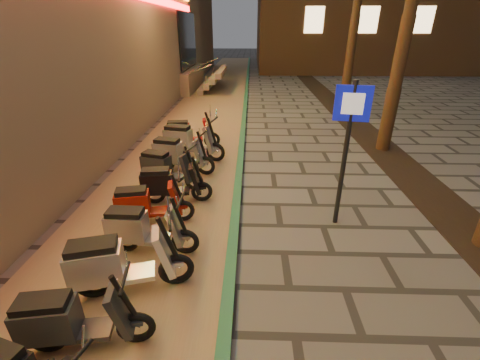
{
  "coord_description": "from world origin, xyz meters",
  "views": [
    {
      "loc": [
        -0.61,
        -2.81,
        3.52
      ],
      "look_at": [
        -0.78,
        2.05,
        1.2
      ],
      "focal_mm": 24.0,
      "sensor_mm": 36.0,
      "label": 1
    }
  ],
  "objects_px": {
    "pedestrian_sign": "(348,137)",
    "scooter_13": "(187,133)",
    "scooter_7": "(141,229)",
    "scooter_6": "(116,264)",
    "scooter_10": "(165,168)",
    "scooter_8": "(145,204)",
    "scooter_9": "(168,184)",
    "scooter_11": "(177,154)",
    "scooter_12": "(187,141)",
    "scooter_5": "(70,320)"
  },
  "relations": [
    {
      "from": "scooter_5",
      "to": "scooter_8",
      "type": "xyz_separation_m",
      "value": [
        0.06,
        2.71,
        -0.01
      ]
    },
    {
      "from": "scooter_10",
      "to": "scooter_11",
      "type": "xyz_separation_m",
      "value": [
        0.09,
        0.86,
        0.03
      ]
    },
    {
      "from": "pedestrian_sign",
      "to": "scooter_8",
      "type": "bearing_deg",
      "value": -167.48
    },
    {
      "from": "pedestrian_sign",
      "to": "scooter_11",
      "type": "height_order",
      "value": "pedestrian_sign"
    },
    {
      "from": "scooter_10",
      "to": "scooter_13",
      "type": "relative_size",
      "value": 0.94
    },
    {
      "from": "scooter_9",
      "to": "scooter_12",
      "type": "height_order",
      "value": "scooter_12"
    },
    {
      "from": "scooter_9",
      "to": "scooter_11",
      "type": "distance_m",
      "value": 1.7
    },
    {
      "from": "scooter_9",
      "to": "scooter_11",
      "type": "relative_size",
      "value": 0.92
    },
    {
      "from": "scooter_6",
      "to": "scooter_13",
      "type": "xyz_separation_m",
      "value": [
        -0.15,
        6.18,
        -0.02
      ]
    },
    {
      "from": "pedestrian_sign",
      "to": "scooter_13",
      "type": "height_order",
      "value": "pedestrian_sign"
    },
    {
      "from": "scooter_6",
      "to": "scooter_10",
      "type": "height_order",
      "value": "scooter_6"
    },
    {
      "from": "scooter_7",
      "to": "scooter_8",
      "type": "height_order",
      "value": "scooter_7"
    },
    {
      "from": "scooter_12",
      "to": "scooter_6",
      "type": "bearing_deg",
      "value": -77.67
    },
    {
      "from": "scooter_13",
      "to": "scooter_8",
      "type": "bearing_deg",
      "value": -97.52
    },
    {
      "from": "scooter_5",
      "to": "scooter_13",
      "type": "relative_size",
      "value": 0.91
    },
    {
      "from": "scooter_8",
      "to": "scooter_7",
      "type": "bearing_deg",
      "value": -89.2
    },
    {
      "from": "scooter_5",
      "to": "scooter_8",
      "type": "relative_size",
      "value": 1.02
    },
    {
      "from": "scooter_10",
      "to": "scooter_12",
      "type": "relative_size",
      "value": 0.86
    },
    {
      "from": "scooter_9",
      "to": "scooter_11",
      "type": "bearing_deg",
      "value": 87.81
    },
    {
      "from": "scooter_9",
      "to": "scooter_5",
      "type": "bearing_deg",
      "value": -102.23
    },
    {
      "from": "scooter_6",
      "to": "scooter_8",
      "type": "height_order",
      "value": "scooter_6"
    },
    {
      "from": "scooter_7",
      "to": "scooter_8",
      "type": "relative_size",
      "value": 1.03
    },
    {
      "from": "scooter_11",
      "to": "scooter_12",
      "type": "bearing_deg",
      "value": 95.97
    },
    {
      "from": "scooter_6",
      "to": "scooter_8",
      "type": "relative_size",
      "value": 1.15
    },
    {
      "from": "scooter_10",
      "to": "scooter_12",
      "type": "height_order",
      "value": "scooter_12"
    },
    {
      "from": "scooter_7",
      "to": "scooter_9",
      "type": "relative_size",
      "value": 1.0
    },
    {
      "from": "scooter_7",
      "to": "scooter_6",
      "type": "bearing_deg",
      "value": -91.89
    },
    {
      "from": "scooter_5",
      "to": "scooter_13",
      "type": "bearing_deg",
      "value": 80.34
    },
    {
      "from": "scooter_12",
      "to": "scooter_7",
      "type": "bearing_deg",
      "value": -77.09
    },
    {
      "from": "scooter_9",
      "to": "scooter_11",
      "type": "xyz_separation_m",
      "value": [
        -0.16,
        1.69,
        0.04
      ]
    },
    {
      "from": "scooter_9",
      "to": "scooter_13",
      "type": "bearing_deg",
      "value": 86.19
    },
    {
      "from": "scooter_10",
      "to": "scooter_13",
      "type": "height_order",
      "value": "scooter_13"
    },
    {
      "from": "scooter_9",
      "to": "scooter_12",
      "type": "distance_m",
      "value": 2.64
    },
    {
      "from": "scooter_9",
      "to": "scooter_10",
      "type": "relative_size",
      "value": 0.98
    },
    {
      "from": "scooter_12",
      "to": "scooter_11",
      "type": "bearing_deg",
      "value": -83.52
    },
    {
      "from": "pedestrian_sign",
      "to": "scooter_10",
      "type": "height_order",
      "value": "pedestrian_sign"
    },
    {
      "from": "scooter_7",
      "to": "scooter_12",
      "type": "bearing_deg",
      "value": 91.35
    },
    {
      "from": "scooter_5",
      "to": "scooter_12",
      "type": "xyz_separation_m",
      "value": [
        0.23,
        6.23,
        0.09
      ]
    },
    {
      "from": "scooter_8",
      "to": "scooter_13",
      "type": "distance_m",
      "value": 4.38
    },
    {
      "from": "scooter_10",
      "to": "scooter_12",
      "type": "bearing_deg",
      "value": 100.67
    },
    {
      "from": "scooter_7",
      "to": "scooter_11",
      "type": "height_order",
      "value": "scooter_11"
    },
    {
      "from": "scooter_6",
      "to": "scooter_7",
      "type": "height_order",
      "value": "scooter_6"
    },
    {
      "from": "scooter_11",
      "to": "scooter_13",
      "type": "distance_m",
      "value": 1.82
    },
    {
      "from": "pedestrian_sign",
      "to": "scooter_9",
      "type": "height_order",
      "value": "pedestrian_sign"
    },
    {
      "from": "scooter_8",
      "to": "scooter_12",
      "type": "distance_m",
      "value": 3.52
    },
    {
      "from": "scooter_5",
      "to": "scooter_9",
      "type": "height_order",
      "value": "scooter_9"
    },
    {
      "from": "scooter_11",
      "to": "scooter_13",
      "type": "height_order",
      "value": "scooter_11"
    },
    {
      "from": "scooter_6",
      "to": "scooter_8",
      "type": "bearing_deg",
      "value": 79.17
    },
    {
      "from": "scooter_8",
      "to": "scooter_12",
      "type": "xyz_separation_m",
      "value": [
        0.17,
        3.52,
        0.1
      ]
    },
    {
      "from": "scooter_8",
      "to": "scooter_9",
      "type": "bearing_deg",
      "value": 63.22
    }
  ]
}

